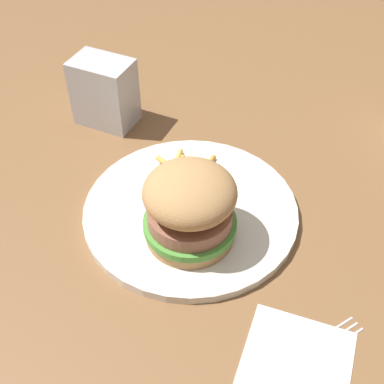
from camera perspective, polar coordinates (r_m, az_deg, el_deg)
ground_plane at (r=0.67m, az=-1.54°, el=-3.94°), size 1.60×1.60×0.00m
plate at (r=0.68m, az=0.00°, el=-2.17°), size 0.28×0.28×0.01m
sandwich at (r=0.61m, az=-0.24°, el=-1.58°), size 0.11×0.11×0.10m
fries_pile at (r=0.72m, az=-0.66°, el=1.98°), size 0.10×0.10×0.01m
napkin at (r=0.57m, az=11.40°, el=-17.85°), size 0.13×0.13×0.00m
fork at (r=0.57m, az=11.56°, el=-17.65°), size 0.16×0.09×0.00m
napkin_dispenser at (r=0.82m, az=-9.59°, el=10.75°), size 0.07×0.10×0.11m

